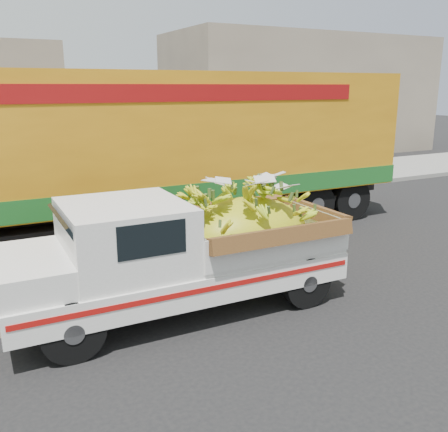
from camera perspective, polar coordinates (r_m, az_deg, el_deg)
ground at (r=7.72m, az=-6.14°, el=-12.32°), size 100.00×100.00×0.00m
curb at (r=14.06m, az=-16.77°, el=-0.04°), size 60.00×0.25×0.15m
sidewalk at (r=16.08m, az=-18.25°, el=1.62°), size 60.00×4.00×0.14m
building_right at (r=27.82m, az=8.82°, el=13.48°), size 14.00×6.00×6.00m
pickup_truck at (r=7.99m, az=-2.63°, el=-3.60°), size 5.28×1.99×1.84m
semi_trailer at (r=11.88m, az=-6.04°, el=7.96°), size 12.01×2.63×3.80m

